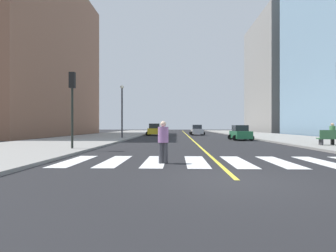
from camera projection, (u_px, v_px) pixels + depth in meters
The scene contains 15 objects.
ground_plane at pixel (237, 180), 7.65m from camera, with size 220.00×220.00×0.00m, color black.
sidewalk_kerb_east at pixel (313, 141), 27.23m from camera, with size 10.00×120.00×0.15m, color gray.
sidewalk_kerb_west at pixel (78, 140), 28.06m from camera, with size 10.00×120.00×0.15m, color gray.
crosswalk_paint at pixel (217, 162), 11.65m from camera, with size 13.50×4.00×0.01m.
lane_divider_paint at pixel (187, 135), 47.63m from camera, with size 0.16×80.00×0.01m, color yellow.
parking_garage_concrete at pixel (290, 76), 70.64m from camera, with size 18.00×24.00×29.88m, color gray.
low_rise_brick_west at pixel (23, 55), 44.02m from camera, with size 16.00×32.00×26.55m, color brown.
car_green_nearest at pixel (240, 133), 29.49m from camera, with size 2.38×3.75×1.66m.
car_silver_second at pixel (197, 130), 45.32m from camera, with size 2.52×4.00×1.77m.
car_yellow_third at pixel (155, 130), 44.23m from camera, with size 2.76×4.41×1.97m.
traffic_light_far_corner at pixel (72, 95), 16.85m from camera, with size 0.36×0.41×4.83m.
park_bench at pixel (331, 138), 19.67m from camera, with size 1.80×0.56×1.12m.
pedestrian_crossing at pixel (163, 140), 11.12m from camera, with size 0.44×0.44×1.77m.
pedestrian_waiting_east at pixel (332, 133), 20.06m from camera, with size 0.41×0.41×1.65m.
street_lamp at pixel (122, 106), 32.41m from camera, with size 0.44×0.44×6.40m.
Camera 1 is at (-1.73, -7.72, 1.57)m, focal length 28.46 mm.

